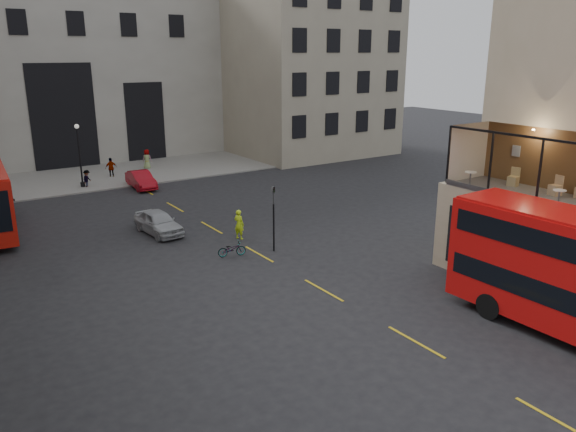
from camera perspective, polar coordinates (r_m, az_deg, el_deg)
ground at (r=24.59m, az=16.12°, el=-10.94°), size 140.00×140.00×0.00m
host_frontage at (r=28.74m, az=24.94°, el=-2.96°), size 3.00×11.00×4.50m
cafe_floor at (r=28.13m, az=25.50°, el=1.47°), size 3.00×10.00×0.10m
gateway at (r=62.86m, az=-23.31°, el=13.62°), size 35.00×10.60×18.00m
building_right at (r=65.28m, az=0.96°, el=15.84°), size 16.60×18.60×20.00m
pavement_far at (r=53.98m, az=-21.16°, el=3.56°), size 40.00×12.00×0.12m
traffic_light_near at (r=31.54m, az=-1.47°, el=0.58°), size 0.16×0.20×3.80m
street_lamp_b at (r=49.71m, az=-20.36°, el=5.38°), size 0.36×0.36×5.33m
car_a at (r=36.05m, az=-13.03°, el=-0.61°), size 2.09×4.45×1.47m
car_b at (r=48.51m, az=-14.71°, el=3.59°), size 1.70×4.41×1.43m
bicycle at (r=31.51m, az=-5.73°, el=-3.36°), size 1.66×0.94×0.83m
cyclist at (r=34.19m, az=-5.00°, el=-0.85°), size 0.68×0.79×1.84m
pedestrian_b at (r=49.84m, az=-19.74°, el=3.55°), size 1.08×1.12×1.53m
pedestrian_c at (r=53.20m, az=-17.52°, el=4.68°), size 1.08×0.46×1.83m
pedestrian_d at (r=56.30m, az=-14.13°, el=5.61°), size 1.10×1.10×1.93m
cafe_table_mid at (r=26.92m, az=25.83°, el=1.92°), size 0.55×0.55×0.68m
cafe_table_far at (r=29.25m, az=18.04°, el=3.85°), size 0.57×0.57×0.71m
cafe_chair_c at (r=28.77m, az=25.51°, el=2.46°), size 0.52×0.52×0.93m
cafe_chair_d at (r=29.97m, az=21.90°, el=3.37°), size 0.54×0.54×0.92m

